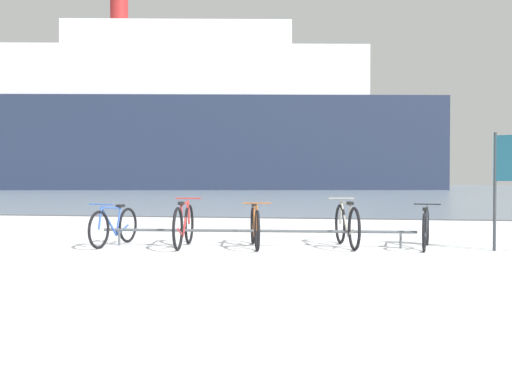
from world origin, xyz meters
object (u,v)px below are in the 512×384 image
at_px(bicycle_3, 347,225).
at_px(bicycle_4, 426,229).
at_px(bicycle_2, 255,227).
at_px(ferry_ship, 189,122).
at_px(bicycle_0, 114,226).
at_px(bicycle_1, 184,225).
at_px(info_sign, 512,171).

relative_size(bicycle_3, bicycle_4, 1.05).
height_order(bicycle_2, ferry_ship, ferry_ship).
relative_size(bicycle_0, bicycle_3, 0.96).
xyz_separation_m(bicycle_4, ferry_ship, (-20.53, 56.81, 7.78)).
distance_m(bicycle_0, bicycle_4, 5.42).
xyz_separation_m(bicycle_2, bicycle_3, (1.56, 0.34, 0.02)).
bearing_deg(bicycle_1, bicycle_2, 6.21).
height_order(bicycle_2, bicycle_4, bicycle_2).
xyz_separation_m(bicycle_3, bicycle_4, (1.33, 0.00, -0.04)).
relative_size(bicycle_0, bicycle_4, 1.01).
bearing_deg(bicycle_0, bicycle_3, 6.37).
bearing_deg(bicycle_0, bicycle_1, -0.74).
height_order(bicycle_1, bicycle_4, bicycle_1).
height_order(bicycle_3, info_sign, info_sign).
xyz_separation_m(bicycle_0, ferry_ship, (-15.12, 57.26, 7.78)).
xyz_separation_m(bicycle_3, info_sign, (2.64, -0.19, 0.94)).
xyz_separation_m(bicycle_2, info_sign, (4.21, 0.15, 0.96)).
height_order(bicycle_4, ferry_ship, ferry_ship).
relative_size(bicycle_2, info_sign, 0.85).
relative_size(bicycle_0, info_sign, 0.85).
relative_size(bicycle_1, ferry_ship, 0.03).
height_order(bicycle_0, ferry_ship, ferry_ship).
xyz_separation_m(bicycle_2, ferry_ship, (-17.64, 57.15, 7.77)).
bearing_deg(bicycle_4, bicycle_0, -175.18).
distance_m(bicycle_1, bicycle_2, 1.24).
xyz_separation_m(bicycle_3, ferry_ship, (-19.20, 56.81, 7.74)).
bearing_deg(bicycle_3, bicycle_4, 0.02).
relative_size(bicycle_0, bicycle_2, 1.00).
bearing_deg(bicycle_1, info_sign, 3.00).
bearing_deg(bicycle_2, bicycle_0, -177.34).
bearing_deg(info_sign, bicycle_2, -177.94).
bearing_deg(bicycle_3, bicycle_2, -167.78).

